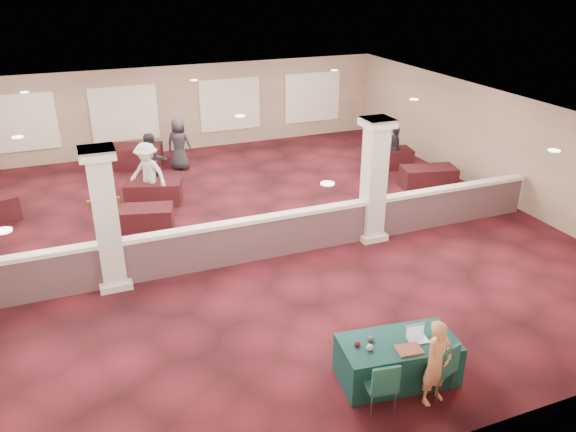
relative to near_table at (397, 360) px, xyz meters
name	(u,v)px	position (x,y,z in m)	size (l,w,h in m)	color
ground	(244,233)	(-0.70, 6.50, -0.38)	(16.00, 16.00, 0.00)	#4F131C
wall_back	(179,109)	(-0.70, 14.50, 1.22)	(16.00, 0.04, 3.20)	#84715B
wall_front	(419,366)	(-0.70, -1.50, 1.22)	(16.00, 0.04, 3.20)	#84715B
wall_right	(493,143)	(7.30, 6.50, 1.22)	(0.04, 16.00, 3.20)	#84715B
ceiling	(240,115)	(-0.70, 6.50, 2.82)	(16.00, 16.00, 0.02)	white
partition_wall	(262,237)	(-0.70, 5.00, 0.18)	(15.60, 0.28, 1.10)	brown
column_left	(106,219)	(-4.20, 5.00, 1.25)	(0.72, 0.72, 3.20)	silver
column_right	(374,179)	(2.30, 5.00, 1.25)	(0.72, 0.72, 3.20)	silver
sconce_left	(90,205)	(-4.48, 5.00, 1.62)	(0.12, 0.12, 0.18)	brown
sconce_right	(117,201)	(-3.92, 5.00, 1.62)	(0.12, 0.12, 0.18)	brown
near_table	(397,360)	(0.00, 0.00, 0.00)	(1.99, 1.00, 0.77)	#0D3130
conf_chair_main	(442,365)	(0.47, -0.59, 0.20)	(0.62, 0.62, 0.99)	#1B4F41
conf_chair_side	(382,383)	(-0.66, -0.59, 0.18)	(0.55, 0.55, 0.96)	#1B4F41
woman	(437,363)	(0.27, -0.70, 0.37)	(0.54, 0.36, 1.51)	#FBA96D
far_table_front_left	(142,219)	(-3.20, 7.65, -0.05)	(1.65, 0.82, 0.67)	black
far_table_front_center	(154,192)	(-2.58, 9.50, -0.05)	(1.64, 0.82, 0.66)	black
far_table_front_right	(428,178)	(5.80, 7.51, -0.04)	(1.71, 0.85, 0.69)	black
far_table_back_center	(134,157)	(-2.70, 13.00, 0.02)	(1.97, 0.98, 0.80)	black
far_table_back_right	(388,158)	(5.62, 9.70, -0.05)	(1.65, 0.82, 0.67)	black
attendee_a	(153,163)	(-2.39, 10.50, 0.55)	(0.89, 0.50, 1.86)	black
attendee_b	(148,174)	(-2.70, 9.50, 0.56)	(1.21, 0.55, 1.89)	silver
attendee_c	(395,148)	(5.80, 9.57, 0.36)	(0.87, 0.42, 1.49)	black
attendee_d	(179,144)	(-1.21, 12.25, 0.52)	(0.89, 0.48, 1.80)	black
laptop_base	(418,340)	(0.31, -0.09, 0.39)	(0.35, 0.24, 0.02)	silver
laptop_screen	(415,330)	(0.32, 0.03, 0.52)	(0.35, 0.01, 0.23)	silver
screen_glow	(415,331)	(0.32, 0.02, 0.50)	(0.31, 0.00, 0.20)	silver
knitting	(409,350)	(0.02, -0.27, 0.40)	(0.42, 0.31, 0.03)	#BD481E
yarn_cream	(370,348)	(-0.59, -0.03, 0.44)	(0.12, 0.12, 0.12)	beige
yarn_red	(357,344)	(-0.72, 0.15, 0.44)	(0.10, 0.10, 0.10)	maroon
yarn_grey	(370,339)	(-0.45, 0.18, 0.44)	(0.11, 0.11, 0.11)	#504F55
scissors	(444,345)	(0.64, -0.38, 0.39)	(0.13, 0.03, 0.01)	red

